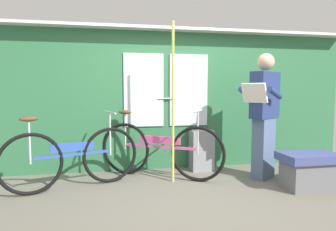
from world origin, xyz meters
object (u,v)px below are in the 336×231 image
Objects in this scene: bicycle_leaning_behind at (72,158)px; passenger_reading_newspaper at (264,113)px; bench_seat_corner at (309,170)px; trash_bin_by_wall at (201,150)px; handrail_pole at (173,103)px; bicycle_near_door at (159,149)px.

passenger_reading_newspaper is at bearing -20.15° from bicycle_leaning_behind.
passenger_reading_newspaper reaches higher than bench_seat_corner.
bicycle_leaning_behind is at bearing -33.71° from passenger_reading_newspaper.
handrail_pole reaches higher than trash_bin_by_wall.
bicycle_near_door is 1.93m from bench_seat_corner.
bench_seat_corner is at bearing -30.17° from bicycle_leaning_behind.
bicycle_near_door is at bearing 123.54° from handrail_pole.
bench_seat_corner is (1.74, -0.83, -0.16)m from bicycle_near_door.
passenger_reading_newspaper is 2.79× the size of trash_bin_by_wall.
passenger_reading_newspaper is 0.81× the size of handrail_pole.
passenger_reading_newspaper is (1.40, -0.31, 0.51)m from bicycle_near_door.
passenger_reading_newspaper is 1.09m from trash_bin_by_wall.
passenger_reading_newspaper is at bearing -39.68° from trash_bin_by_wall.
bicycle_near_door reaches higher than trash_bin_by_wall.
bicycle_near_door is 1.16m from bicycle_leaning_behind.
bicycle_leaning_behind is 1.91m from trash_bin_by_wall.
trash_bin_by_wall is 0.88× the size of bench_seat_corner.
bicycle_near_door is at bearing -6.14° from bicycle_leaning_behind.
handrail_pole reaches higher than passenger_reading_newspaper.
passenger_reading_newspaper is (2.53, -0.06, 0.52)m from bicycle_leaning_behind.
trash_bin_by_wall is (-0.70, 0.58, -0.60)m from passenger_reading_newspaper.
bicycle_leaning_behind is 0.77× the size of handrail_pole.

